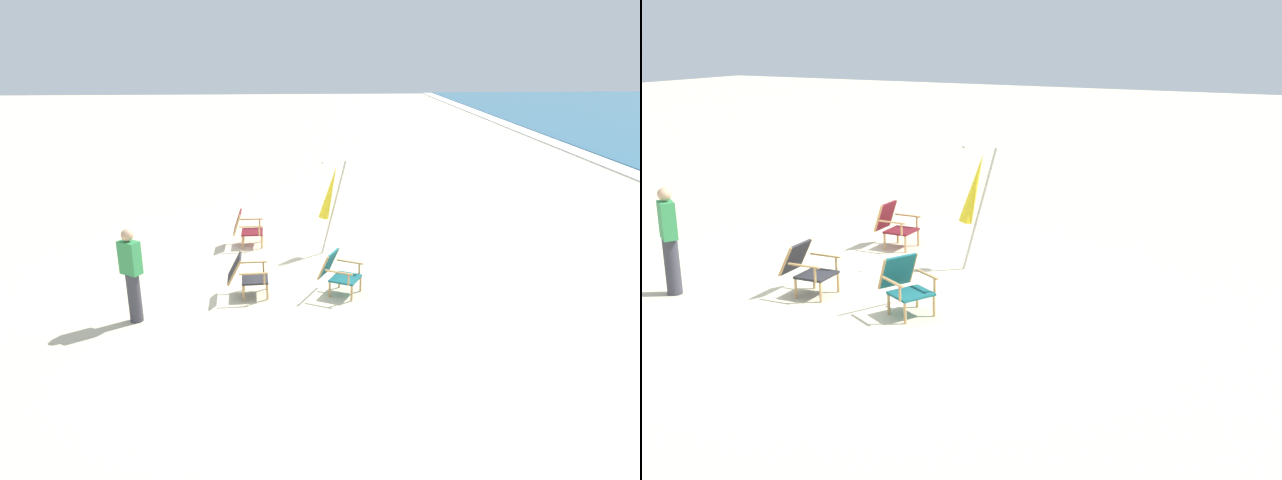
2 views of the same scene
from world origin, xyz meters
The scene contains 6 objects.
ground_plane centered at (0.00, 0.00, 0.00)m, with size 80.00×80.00×0.00m, color beige.
beach_chair_front_left centered at (0.72, 1.52, 0.43)m, with size 0.83×0.89×0.81m.
beach_chair_far_center centered at (-1.99, -0.36, 0.43)m, with size 0.61×0.69×0.82m.
beach_chair_back_left centered at (0.74, -0.17, 0.42)m, with size 0.63×0.78×0.79m.
umbrella_furled_yellow centered at (-1.44, 1.52, 1.35)m, with size 0.34×0.64×2.07m.
person_near_chairs centered at (1.66, -1.95, 0.84)m, with size 0.35×0.39×1.63m.
Camera 2 is at (9.09, 6.73, 3.83)m, focal length 42.00 mm.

